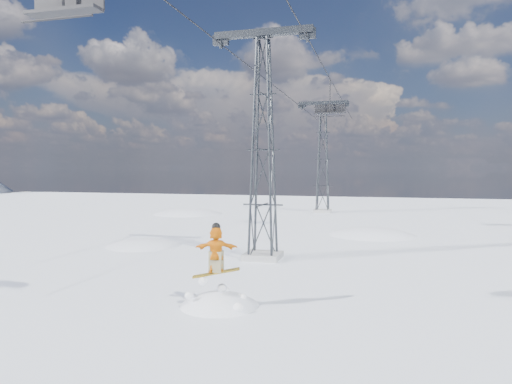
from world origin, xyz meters
TOP-DOWN VIEW (x-y plane):
  - ground at (0.00, 0.00)m, footprint 120.00×120.00m
  - snow_terrain at (-4.77, 21.24)m, footprint 39.00×37.00m
  - lift_tower_near at (0.80, 8.00)m, footprint 5.20×1.80m
  - lift_tower_far at (0.80, 33.00)m, footprint 5.20×1.80m
  - haul_cables at (0.80, 19.50)m, footprint 4.46×51.00m
  - snowboarder_jump at (1.33, 0.03)m, footprint 4.40×4.40m
  - lift_chair_near at (-1.40, -3.93)m, footprint 2.08×0.60m
  - lift_chair_mid at (3.00, 18.49)m, footprint 2.16×0.62m

SIDE VIEW (x-z plane):
  - snow_terrain at x=-4.77m, z-range -20.59..1.41m
  - snowboarder_jump at x=1.33m, z-range -5.03..1.74m
  - ground at x=0.00m, z-range 0.00..0.00m
  - lift_tower_near at x=0.80m, z-range -0.24..11.18m
  - lift_tower_far at x=0.80m, z-range -0.24..11.18m
  - lift_chair_mid at x=3.00m, z-range 7.36..10.04m
  - lift_chair_near at x=-1.40m, z-range 7.50..10.08m
  - haul_cables at x=0.80m, z-range 10.82..10.88m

